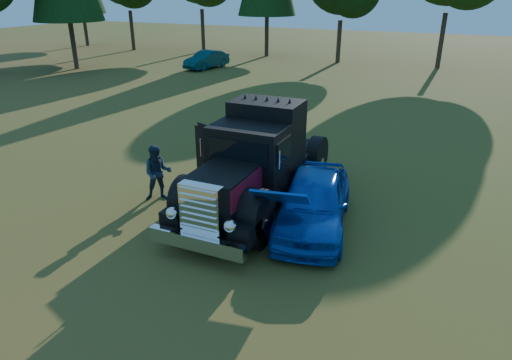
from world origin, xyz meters
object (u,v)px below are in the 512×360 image
object	(u,v)px
diamond_t_truck	(254,166)
hotrod_coupe	(313,201)
spectator_near	(213,173)
spectator_far	(158,173)
distant_teal_car	(207,60)

from	to	relation	value
diamond_t_truck	hotrod_coupe	xyz separation A→B (m)	(1.96, -0.53, -0.51)
spectator_near	spectator_far	size ratio (longest dim) A/B	0.94
diamond_t_truck	spectator_near	distance (m)	1.47
hotrod_coupe	spectator_far	bearing A→B (deg)	-177.25
spectator_near	spectator_far	world-z (taller)	spectator_far
hotrod_coupe	distant_teal_car	world-z (taller)	hotrod_coupe
spectator_near	distant_teal_car	world-z (taller)	spectator_near
distant_teal_car	diamond_t_truck	bearing A→B (deg)	-46.61
diamond_t_truck	distant_teal_car	distance (m)	24.78
diamond_t_truck	spectator_far	distance (m)	2.99
hotrod_coupe	spectator_far	xyz separation A→B (m)	(-4.83, -0.23, 0.10)
spectator_near	distant_teal_car	xyz separation A→B (m)	(-12.07, 20.80, -0.14)
diamond_t_truck	hotrod_coupe	distance (m)	2.10
hotrod_coupe	spectator_near	size ratio (longest dim) A/B	2.88
spectator_near	distant_teal_car	size ratio (longest dim) A/B	0.40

